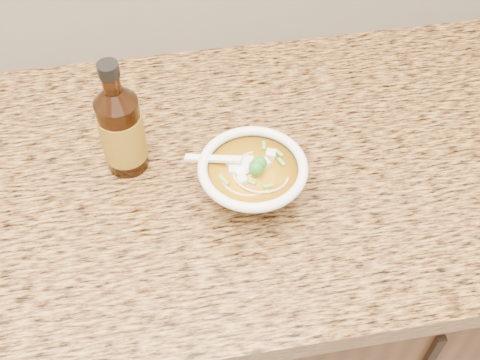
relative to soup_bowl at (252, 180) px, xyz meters
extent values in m
cube|color=#35200F|center=(-0.25, 0.08, -0.51)|extent=(4.00, 0.65, 0.86)
cube|color=olive|center=(-0.25, 0.08, -0.06)|extent=(4.00, 0.68, 0.04)
cylinder|color=white|center=(0.00, 0.00, -0.04)|extent=(0.07, 0.07, 0.01)
torus|color=white|center=(0.00, 0.00, 0.03)|extent=(0.17, 0.17, 0.02)
torus|color=beige|center=(0.01, 0.01, 0.02)|extent=(0.05, 0.05, 0.00)
torus|color=beige|center=(-0.01, 0.01, 0.02)|extent=(0.08, 0.08, 0.00)
torus|color=beige|center=(0.00, 0.00, 0.02)|extent=(0.13, 0.13, 0.00)
torus|color=beige|center=(0.01, -0.01, 0.02)|extent=(0.10, 0.10, 0.00)
torus|color=beige|center=(0.01, 0.01, 0.02)|extent=(0.12, 0.12, 0.00)
torus|color=beige|center=(-0.01, 0.01, 0.02)|extent=(0.12, 0.12, 0.00)
cube|color=silver|center=(-0.03, -0.03, 0.03)|extent=(0.02, 0.02, 0.01)
cube|color=silver|center=(-0.03, -0.02, 0.03)|extent=(0.02, 0.02, 0.01)
cube|color=silver|center=(-0.02, -0.04, 0.03)|extent=(0.01, 0.01, 0.01)
cube|color=silver|center=(-0.04, -0.02, 0.03)|extent=(0.02, 0.02, 0.01)
cube|color=silver|center=(-0.01, 0.01, 0.03)|extent=(0.02, 0.02, 0.01)
cube|color=silver|center=(-0.03, 0.01, 0.03)|extent=(0.02, 0.02, 0.01)
cube|color=silver|center=(0.04, -0.02, 0.03)|extent=(0.02, 0.02, 0.01)
ellipsoid|color=#196014|center=(0.00, -0.01, 0.04)|extent=(0.03, 0.03, 0.03)
cylinder|color=#6AB244|center=(0.02, -0.04, 0.03)|extent=(0.02, 0.02, 0.01)
cylinder|color=#6AB244|center=(0.01, -0.04, 0.03)|extent=(0.02, 0.01, 0.01)
cylinder|color=#6AB244|center=(-0.04, -0.02, 0.03)|extent=(0.01, 0.02, 0.01)
cylinder|color=#6AB244|center=(-0.01, -0.05, 0.03)|extent=(0.02, 0.01, 0.01)
cylinder|color=#6AB244|center=(-0.01, 0.04, 0.03)|extent=(0.01, 0.02, 0.01)
cylinder|color=#6AB244|center=(0.02, -0.04, 0.03)|extent=(0.01, 0.02, 0.01)
cylinder|color=#6AB244|center=(-0.04, 0.03, 0.03)|extent=(0.02, 0.01, 0.01)
cylinder|color=#6AB244|center=(-0.04, -0.02, 0.03)|extent=(0.02, 0.01, 0.01)
ellipsoid|color=white|center=(-0.02, 0.01, 0.03)|extent=(0.04, 0.04, 0.01)
cube|color=white|center=(-0.06, 0.03, 0.03)|extent=(0.09, 0.05, 0.02)
cylinder|color=black|center=(-0.19, 0.10, 0.03)|extent=(0.08, 0.08, 0.14)
cylinder|color=black|center=(-0.19, 0.10, 0.14)|extent=(0.03, 0.03, 0.03)
cylinder|color=black|center=(-0.19, 0.10, 0.16)|extent=(0.04, 0.04, 0.02)
cylinder|color=red|center=(-0.19, 0.10, 0.03)|extent=(0.09, 0.09, 0.09)
camera|label=1|loc=(-0.12, -0.58, 0.73)|focal=45.00mm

